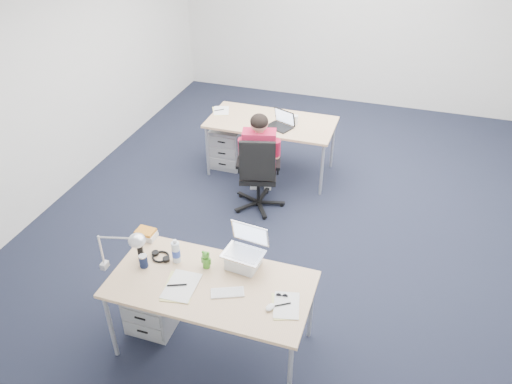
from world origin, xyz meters
TOP-DOWN VIEW (x-y plane):
  - floor at (0.00, 0.00)m, footprint 7.00×7.00m
  - room at (0.00, 0.00)m, footprint 6.02×7.02m
  - desk_near at (-0.33, -2.07)m, footprint 1.60×0.80m
  - desk_far at (-0.70, 0.85)m, footprint 1.60×0.80m
  - office_chair at (-0.60, 0.00)m, footprint 0.75×0.75m
  - seated_person at (-0.63, 0.17)m, footprint 0.47×0.71m
  - drawer_pedestal_near at (-0.93, -1.96)m, footprint 0.40×0.50m
  - drawer_pedestal_far at (-1.30, 0.88)m, footprint 0.40×0.50m
  - silver_laptop at (-0.15, -1.80)m, footprint 0.35×0.29m
  - wireless_keyboard at (-0.17, -2.13)m, footprint 0.28×0.20m
  - computer_mouse at (0.19, -2.18)m, footprint 0.08×0.10m
  - headphones at (-0.84, -1.92)m, footprint 0.22×0.20m
  - can_koozie at (-0.92, -2.06)m, footprint 0.09×0.09m
  - water_bottle at (-0.69, -1.91)m, footprint 0.09×0.09m
  - bear_figurine at (-0.43, -1.90)m, footprint 0.10×0.08m
  - book_stack at (-1.08, -1.72)m, footprint 0.19×0.16m
  - cordless_phone at (-0.99, -1.98)m, footprint 0.05×0.04m
  - papers_left at (-0.54, -2.18)m, footprint 0.26×0.35m
  - papers_right at (0.29, -2.12)m, footprint 0.25×0.31m
  - sunglasses at (0.24, -2.04)m, footprint 0.10×0.06m
  - desk_lamp at (-1.08, -2.17)m, footprint 0.40×0.17m
  - dark_laptop at (-0.55, 0.70)m, footprint 0.39×0.39m
  - far_cup at (-0.40, 0.87)m, footprint 0.10×0.10m
  - far_papers at (-1.42, 0.93)m, footprint 0.28×0.33m

SIDE VIEW (x-z plane):
  - floor at x=0.00m, z-range 0.00..0.00m
  - drawer_pedestal_near at x=-0.93m, z-range 0.00..0.55m
  - drawer_pedestal_far at x=-1.30m, z-range 0.00..0.55m
  - office_chair at x=-0.60m, z-range -0.21..0.76m
  - seated_person at x=-0.63m, z-range 0.00..1.19m
  - desk_near at x=-0.33m, z-range 0.32..1.05m
  - desk_far at x=-0.70m, z-range 0.32..1.05m
  - far_papers at x=-1.42m, z-range 0.73..0.74m
  - papers_right at x=0.29m, z-range 0.73..0.74m
  - papers_left at x=-0.54m, z-range 0.73..0.74m
  - wireless_keyboard at x=-0.17m, z-range 0.73..0.74m
  - sunglasses at x=0.24m, z-range 0.73..0.75m
  - computer_mouse at x=0.19m, z-range 0.73..0.76m
  - headphones at x=-0.84m, z-range 0.73..0.76m
  - book_stack at x=-1.08m, z-range 0.73..0.81m
  - far_cup at x=-0.40m, z-range 0.73..0.84m
  - can_koozie at x=-0.92m, z-range 0.73..0.84m
  - cordless_phone at x=-0.99m, z-range 0.73..0.89m
  - bear_figurine at x=-0.43m, z-range 0.73..0.89m
  - dark_laptop at x=-0.55m, z-range 0.73..0.95m
  - water_bottle at x=-0.69m, z-range 0.73..0.95m
  - silver_laptop at x=-0.15m, z-range 0.73..1.07m
  - desk_lamp at x=-1.08m, z-range 0.73..1.18m
  - room at x=0.00m, z-range 0.31..3.12m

